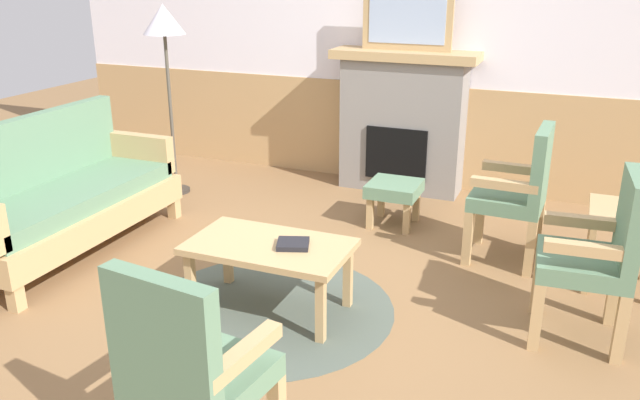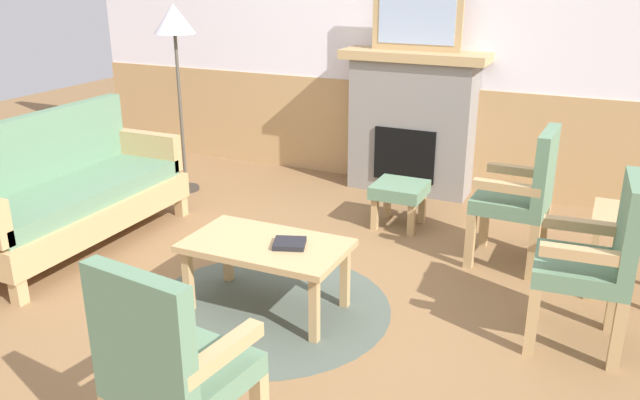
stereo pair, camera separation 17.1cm
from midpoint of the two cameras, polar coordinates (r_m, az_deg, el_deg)
name	(u,v)px [view 2 (the right image)]	position (r m, az deg, el deg)	size (l,w,h in m)	color
ground_plane	(297,299)	(4.16, -0.84, -8.65)	(14.00, 14.00, 0.00)	olive
wall_back	(424,44)	(6.14, 9.88, 13.29)	(7.20, 0.14, 2.70)	white
fireplace	(412,121)	(6.01, 8.87, 6.84)	(1.30, 0.44, 1.28)	gray
framed_picture	(417,18)	(5.88, 9.36, 15.48)	(0.80, 0.04, 0.56)	tan
couch	(70,195)	(5.09, -20.16, 0.42)	(0.70, 1.80, 0.98)	tan
coffee_table	(266,251)	(3.89, -3.47, -4.49)	(0.96, 0.56, 0.44)	tan
round_rug	(268,308)	(4.06, -3.36, -9.40)	(1.51, 1.51, 0.01)	#4C564C
book_on_table	(289,243)	(3.81, -1.40, -3.84)	(0.18, 0.17, 0.03)	black
footstool	(400,193)	(5.22, 7.93, 0.65)	(0.40, 0.40, 0.36)	tan
armchair_near_fireplace	(523,192)	(4.65, 18.38, 0.70)	(0.50, 0.50, 0.98)	tan
armchair_by_window_left	(597,256)	(3.79, 24.34, -4.48)	(0.51, 0.51, 0.98)	tan
armchair_front_left	(170,364)	(2.64, -11.19, -13.92)	(0.54, 0.54, 0.98)	tan
side_table	(629,230)	(4.52, 26.45, -2.38)	(0.44, 0.44, 0.55)	tan
floor_lamp_by_couch	(175,31)	(5.91, -11.79, 14.29)	(0.36, 0.36, 1.68)	#332D28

